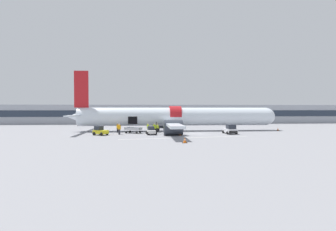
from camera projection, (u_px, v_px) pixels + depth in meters
ground_plane at (195, 134)px, 45.49m from camera, size 500.00×500.00×0.00m
apron_marking_line at (186, 138)px, 38.89m from camera, size 19.80×3.15×0.01m
terminal_strip at (173, 114)px, 81.27m from camera, size 106.76×13.59×5.45m
airplane at (172, 117)px, 51.04m from camera, size 40.65×33.96×11.49m
baggage_tug_lead at (151, 131)px, 43.66m from camera, size 1.90×2.51×1.38m
baggage_tug_mid at (230, 130)px, 44.95m from camera, size 2.12×3.34×1.65m
baggage_tug_rear at (100, 131)px, 42.74m from camera, size 2.70×2.49×1.50m
baggage_cart_loading at (133, 130)px, 46.31m from camera, size 3.77×2.59×1.06m
ground_crew_loader_a at (119, 129)px, 43.65m from camera, size 0.59×0.59×1.83m
ground_crew_loader_b at (154, 128)px, 46.36m from camera, size 0.60×0.50×1.73m
ground_crew_driver at (118, 128)px, 47.32m from camera, size 0.52×0.56×1.67m
ground_crew_supervisor at (148, 128)px, 45.58m from camera, size 0.43×0.62×1.78m
ground_crew_helper at (158, 128)px, 47.96m from camera, size 0.50×0.50×1.56m
safety_cone_nose at (278, 129)px, 51.83m from camera, size 0.47×0.47×0.62m
safety_cone_engine_left at (185, 140)px, 32.97m from camera, size 0.64×0.64×0.71m
safety_cone_wingtip at (180, 134)px, 42.20m from camera, size 0.61×0.61×0.63m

